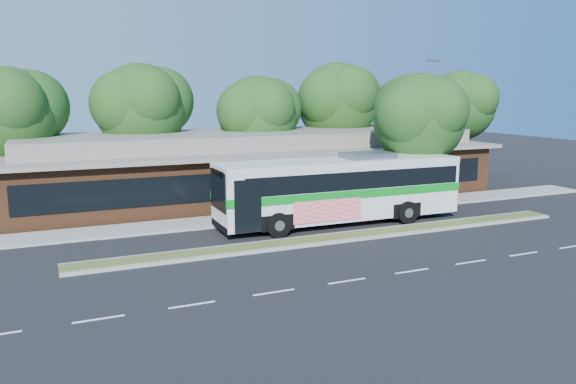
% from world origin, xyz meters
% --- Properties ---
extents(ground, '(120.00, 120.00, 0.00)m').
position_xyz_m(ground, '(0.00, 0.00, 0.00)').
color(ground, black).
rests_on(ground, ground).
extents(median_strip, '(26.00, 1.10, 0.15)m').
position_xyz_m(median_strip, '(0.00, 0.60, 0.07)').
color(median_strip, '#475022').
rests_on(median_strip, ground).
extents(sidewalk, '(44.00, 2.60, 0.12)m').
position_xyz_m(sidewalk, '(0.00, 6.40, 0.06)').
color(sidewalk, gray).
rests_on(sidewalk, ground).
extents(plaza_building, '(33.20, 11.20, 4.45)m').
position_xyz_m(plaza_building, '(0.00, 12.99, 2.13)').
color(plaza_building, '#58321B').
rests_on(plaza_building, ground).
extents(lamp_post, '(0.93, 0.18, 9.07)m').
position_xyz_m(lamp_post, '(9.56, 6.00, 4.90)').
color(lamp_post, slate).
rests_on(lamp_post, ground).
extents(tree_bg_a, '(6.47, 5.80, 8.63)m').
position_xyz_m(tree_bg_a, '(-14.58, 15.14, 5.87)').
color(tree_bg_a, black).
rests_on(tree_bg_a, ground).
extents(tree_bg_b, '(6.69, 6.00, 9.00)m').
position_xyz_m(tree_bg_b, '(-6.57, 16.14, 6.14)').
color(tree_bg_b, black).
rests_on(tree_bg_b, ground).
extents(tree_bg_c, '(6.24, 5.60, 8.26)m').
position_xyz_m(tree_bg_c, '(1.40, 15.13, 5.59)').
color(tree_bg_c, black).
rests_on(tree_bg_c, ground).
extents(tree_bg_d, '(6.91, 6.20, 9.37)m').
position_xyz_m(tree_bg_d, '(8.45, 16.15, 6.42)').
color(tree_bg_d, black).
rests_on(tree_bg_d, ground).
extents(tree_bg_e, '(6.47, 5.80, 8.50)m').
position_xyz_m(tree_bg_e, '(14.42, 15.14, 5.74)').
color(tree_bg_e, black).
rests_on(tree_bg_e, ground).
extents(tree_bg_f, '(6.69, 6.00, 8.92)m').
position_xyz_m(tree_bg_f, '(20.43, 16.14, 6.06)').
color(tree_bg_f, black).
rests_on(tree_bg_f, ground).
extents(transit_bus, '(13.72, 3.36, 3.83)m').
position_xyz_m(transit_bus, '(1.42, 3.47, 2.13)').
color(transit_bus, silver).
rests_on(transit_bus, ground).
extents(sedan, '(4.81, 2.96, 1.30)m').
position_xyz_m(sedan, '(-12.56, 9.40, 0.65)').
color(sedan, silver).
rests_on(sedan, ground).
extents(sidewalk_tree, '(6.20, 5.56, 8.24)m').
position_xyz_m(sidewalk_tree, '(8.25, 5.57, 5.60)').
color(sidewalk_tree, black).
rests_on(sidewalk_tree, ground).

